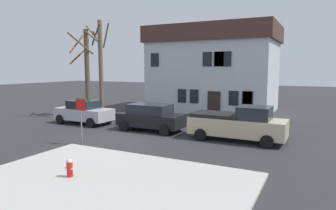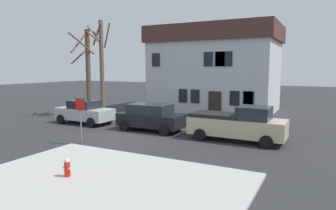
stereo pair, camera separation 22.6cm
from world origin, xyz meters
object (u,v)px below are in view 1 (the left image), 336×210
Objects in this scene: tree_bare_mid at (100,66)px; pickup_truck_beige at (238,124)px; car_silver_sedan at (84,112)px; bicycle_leaning at (130,115)px; street_sign_pole at (81,112)px; building_main at (213,68)px; tree_bare_near at (87,68)px; car_black_wagon at (151,117)px; fire_hydrant at (70,167)px.

tree_bare_mid is 1.51× the size of pickup_truck_beige.
car_silver_sedan is 3.55m from bicycle_leaning.
tree_bare_mid is 3.23× the size of street_sign_pole.
bicycle_leaning is (-2.03, 7.55, -1.38)m from street_sign_pole.
car_silver_sedan is (-6.05, -11.36, -3.17)m from building_main.
tree_bare_mid is 5.19m from bicycle_leaning.
tree_bare_near is at bearing -134.62° from building_main.
tree_bare_near is at bearing 167.23° from pickup_truck_beige.
car_silver_sedan is 11.32m from pickup_truck_beige.
tree_bare_mid is 5.08m from car_silver_sedan.
car_silver_sedan is at bearing -70.27° from tree_bare_mid.
bicycle_leaning is (-3.95, -8.53, -3.66)m from building_main.
bicycle_leaning is (-3.51, 2.77, -0.54)m from car_black_wagon.
pickup_truck_beige is 2.14× the size of street_sign_pole.
fire_hydrant is at bearing -114.42° from pickup_truck_beige.
tree_bare_mid is 8.42m from car_black_wagon.
fire_hydrant is at bearing -51.97° from street_sign_pole.
tree_bare_mid reaches higher than building_main.
pickup_truck_beige reaches higher than car_silver_sedan.
tree_bare_near is 1.77× the size of car_black_wagon.
pickup_truck_beige is 7.82× the size of fire_hydrant.
car_black_wagon is at bearing 0.57° from car_silver_sedan.
building_main is 17.23× the size of fire_hydrant.
building_main is at bearing 46.79° from tree_bare_mid.
fire_hydrant is (8.63, -12.41, -3.77)m from tree_bare_mid.
tree_bare_mid is at bearing 124.81° from fire_hydrant.
street_sign_pole is at bearing -48.88° from car_silver_sedan.
street_sign_pole is at bearing -107.21° from car_black_wagon.
tree_bare_mid is 1.84× the size of car_silver_sedan.
fire_hydrant is 0.27× the size of street_sign_pole.
fire_hydrant is (7.35, -8.85, -0.39)m from car_silver_sedan.
tree_bare_near is 4.42× the size of bicycle_leaning.
bicycle_leaning is (-5.26, 11.68, -0.10)m from fire_hydrant.
bicycle_leaning is at bearing 53.44° from car_silver_sedan.
pickup_truck_beige is at bearing -65.28° from building_main.
tree_bare_mid is (-7.32, -7.80, 0.22)m from building_main.
street_sign_pole reaches higher than bicycle_leaning.
car_black_wagon is 4.51m from bicycle_leaning.
car_black_wagon is (5.61, 0.06, 0.05)m from car_silver_sedan.
tree_bare_mid is 1.84× the size of car_black_wagon.
fire_hydrant is (9.58, -11.82, -3.57)m from tree_bare_near.
tree_bare_near is at bearing 129.58° from street_sign_pole.
pickup_truck_beige is at bearing -12.77° from tree_bare_near.
car_silver_sedan is 11.51m from fire_hydrant.
tree_bare_near is 4.89m from car_silver_sedan.
tree_bare_mid reaches higher than car_silver_sedan.
car_silver_sedan is at bearing -179.43° from car_black_wagon.
bicycle_leaning is at bearing 162.38° from pickup_truck_beige.
street_sign_pole is (-1.92, -16.08, -2.28)m from building_main.
tree_bare_near reaches higher than street_sign_pole.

